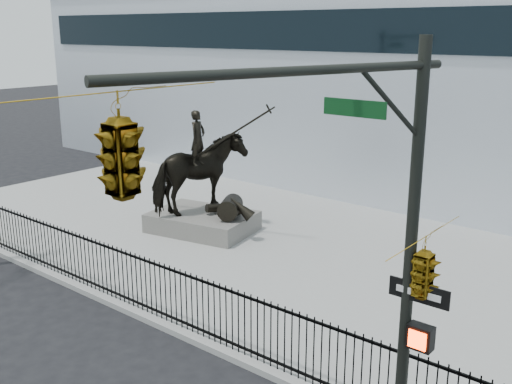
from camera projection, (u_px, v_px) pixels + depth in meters
The scene contains 7 objects.
ground at pixel (117, 341), 14.01m from camera, with size 120.00×120.00×0.00m, color black.
plaza at pixel (293, 254), 19.21m from camera, with size 30.00×12.00×0.15m, color #989895.
building at pixel (459, 86), 27.74m from camera, with size 44.00×14.00×9.00m, color silver.
picket_fence at pixel (156, 289), 14.70m from camera, with size 22.10×0.10×1.50m.
statue_plinth at pixel (203, 222), 21.16m from camera, with size 3.49×2.40×0.65m, color #615D58.
equestrian_statue at pixel (203, 175), 20.68m from camera, with size 4.40×3.17×3.79m.
traffic_signal_right at pixel (295, 218), 7.28m from camera, with size 2.17×6.86×7.00m.
Camera 1 is at (10.50, -7.67, 7.07)m, focal length 42.00 mm.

